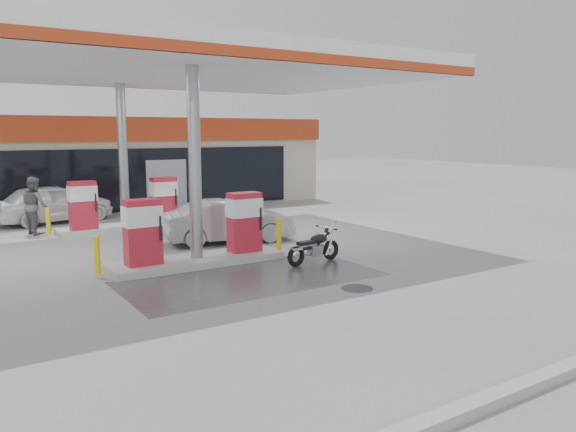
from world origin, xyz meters
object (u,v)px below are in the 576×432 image
hatchback_silver (228,221)px  pump_island_far (125,210)px  sedan_white (53,203)px  parked_motorcycle (315,248)px  attendant (34,205)px  pump_island_near (196,237)px

hatchback_silver → pump_island_far: bearing=38.4°
sedan_white → hatchback_silver: bearing=-163.2°
pump_island_far → hatchback_silver: size_ratio=1.29×
parked_motorcycle → hatchback_silver: hatchback_silver is taller
attendant → hatchback_silver: attendant is taller
pump_island_near → hatchback_silver: size_ratio=1.29×
pump_island_far → sedan_white: (-1.75, 3.20, 0.02)m
pump_island_near → parked_motorcycle: bearing=-30.1°
parked_motorcycle → sedan_white: bearing=105.1°
parked_motorcycle → attendant: size_ratio=0.92×
pump_island_near → sedan_white: 9.37m
parked_motorcycle → attendant: attendant is taller
pump_island_far → attendant: size_ratio=2.67×
pump_island_far → sedan_white: bearing=118.7°
parked_motorcycle → sedan_white: 11.60m
sedan_white → attendant: size_ratio=2.24×
pump_island_far → hatchback_silver: pump_island_far is taller
sedan_white → attendant: attendant is taller
pump_island_near → pump_island_far: bearing=90.0°
sedan_white → hatchback_silver: size_ratio=1.08×
sedan_white → pump_island_far: bearing=-162.9°
hatchback_silver → attendant: bearing=55.0°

